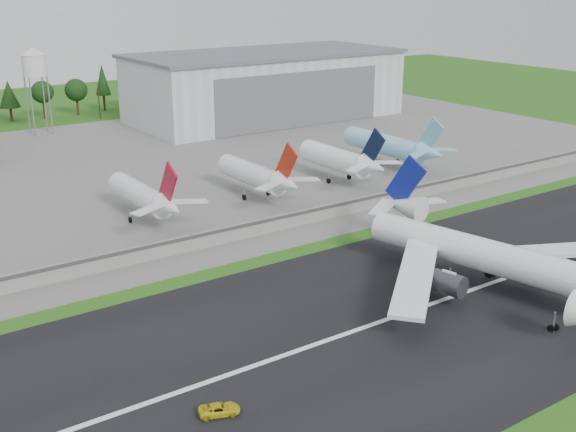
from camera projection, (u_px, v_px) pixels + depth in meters
ground at (450, 338)px, 109.27m from camera, size 600.00×600.00×0.00m
runway at (404, 314)px, 117.03m from camera, size 320.00×60.00×0.10m
runway_centerline at (404, 314)px, 117.01m from camera, size 220.00×1.00×0.02m
apron at (131, 171)px, 202.52m from camera, size 320.00×150.00×0.10m
blast_fence at (255, 228)px, 151.44m from camera, size 240.00×0.61×3.50m
hangar_east at (266, 85)px, 274.23m from camera, size 102.00×47.00×25.20m
water_tower at (34, 62)px, 242.56m from camera, size 8.40×8.40×29.40m
utility_poles at (43, 125)px, 264.71m from camera, size 230.00×3.00×12.00m
treeline at (31, 119)px, 276.37m from camera, size 320.00×16.00×22.00m
main_airliner at (484, 263)px, 125.17m from camera, size 56.03×58.88×18.17m
ground_vehicle at (219, 409)px, 89.94m from camera, size 5.76×4.09×1.46m
parked_jet_red_a at (146, 197)px, 158.93m from camera, size 7.36×31.29×16.40m
parked_jet_red_b at (259, 176)px, 175.06m from camera, size 7.36×31.29×16.53m
parked_jet_navy at (343, 160)px, 189.22m from camera, size 7.36×31.29×16.78m
parked_jet_skyblue at (393, 146)px, 205.30m from camera, size 7.36×37.29×16.75m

